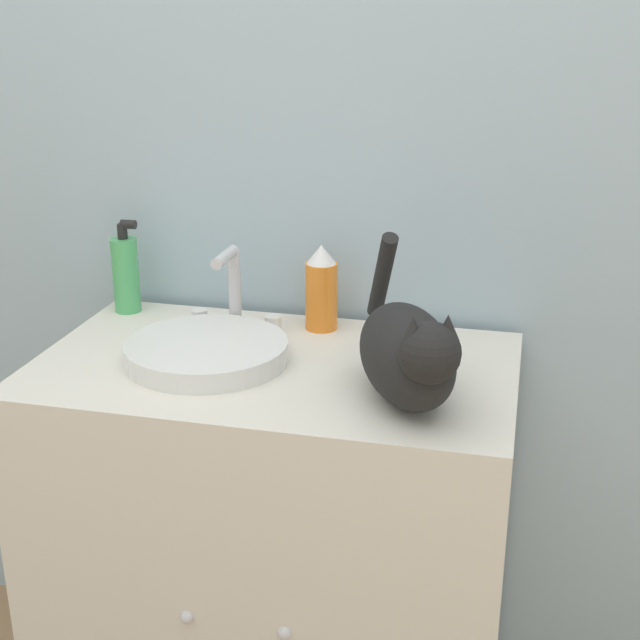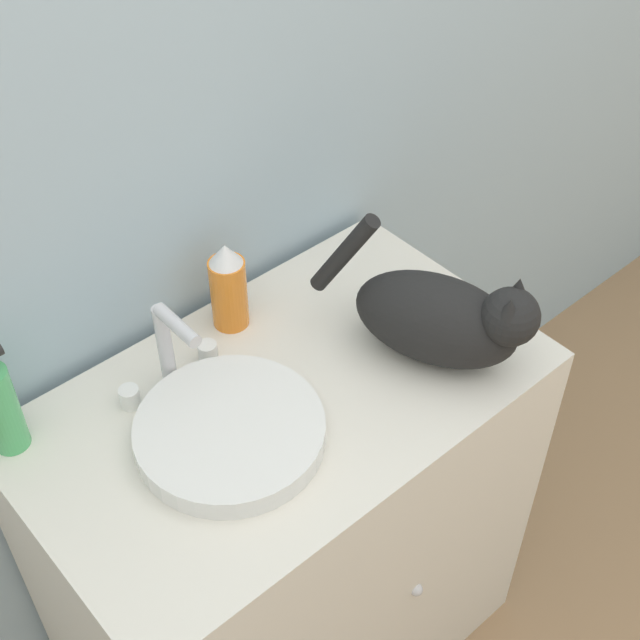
{
  "view_description": "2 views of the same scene",
  "coord_description": "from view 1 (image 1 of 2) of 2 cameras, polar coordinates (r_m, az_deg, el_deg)",
  "views": [
    {
      "loc": [
        0.42,
        -1.13,
        1.42
      ],
      "look_at": [
        0.09,
        0.2,
        0.91
      ],
      "focal_mm": 50.0,
      "sensor_mm": 36.0,
      "label": 1
    },
    {
      "loc": [
        -0.58,
        -0.5,
        1.86
      ],
      "look_at": [
        0.08,
        0.25,
        0.92
      ],
      "focal_mm": 50.0,
      "sensor_mm": 36.0,
      "label": 2
    }
  ],
  "objects": [
    {
      "name": "soap_bottle",
      "position": [
        1.83,
        -12.33,
        2.96
      ],
      "size": [
        0.06,
        0.05,
        0.19
      ],
      "color": "#4CB266",
      "rests_on": "vanity_cabinet"
    },
    {
      "name": "sink_basin",
      "position": [
        1.58,
        -7.25,
        -2.01
      ],
      "size": [
        0.29,
        0.29,
        0.04
      ],
      "color": "white",
      "rests_on": "vanity_cabinet"
    },
    {
      "name": "wall_back",
      "position": [
        1.73,
        -0.4,
        14.64
      ],
      "size": [
        6.0,
        0.05,
        2.5
      ],
      "color": "#9EB7C6",
      "rests_on": "ground_plane"
    },
    {
      "name": "cat",
      "position": [
        1.39,
        5.7,
        -2.09
      ],
      "size": [
        0.24,
        0.37,
        0.24
      ],
      "rotation": [
        0.0,
        0.0,
        -1.15
      ],
      "color": "black",
      "rests_on": "vanity_cabinet"
    },
    {
      "name": "spray_bottle",
      "position": [
        1.7,
        0.09,
        2.03
      ],
      "size": [
        0.06,
        0.06,
        0.17
      ],
      "color": "orange",
      "rests_on": "vanity_cabinet"
    },
    {
      "name": "faucet",
      "position": [
        1.69,
        -5.58,
        1.62
      ],
      "size": [
        0.18,
        0.11,
        0.17
      ],
      "color": "silver",
      "rests_on": "vanity_cabinet"
    },
    {
      "name": "vanity_cabinet",
      "position": [
        1.76,
        -2.72,
        -14.93
      ],
      "size": [
        0.84,
        0.51,
        0.81
      ],
      "color": "silver",
      "rests_on": "ground_plane"
    }
  ]
}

